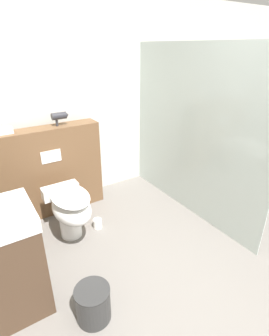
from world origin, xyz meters
TOP-DOWN VIEW (x-y plane):
  - ground_plane at (0.00, 0.00)m, footprint 12.00×12.00m
  - wall_back at (0.00, 2.43)m, footprint 8.00×0.06m
  - partition_panel at (-0.55, 2.19)m, footprint 1.22×0.25m
  - shower_glass at (0.88, 1.35)m, footprint 0.04×2.10m
  - toilet at (-0.56, 1.55)m, footprint 0.39×0.68m
  - hair_drier at (-0.36, 2.18)m, footprint 0.19×0.08m
  - spare_toilet_roll at (-0.26, 1.56)m, footprint 0.10×0.10m
  - waste_bin at (-0.76, 0.59)m, footprint 0.27×0.27m

SIDE VIEW (x-z plane):
  - ground_plane at x=0.00m, z-range 0.00..0.00m
  - spare_toilet_roll at x=-0.26m, z-range 0.00..0.11m
  - waste_bin at x=-0.76m, z-range 0.00..0.28m
  - toilet at x=-0.56m, z-range 0.09..0.65m
  - partition_panel at x=-0.55m, z-range 0.00..1.07m
  - shower_glass at x=0.88m, z-range 0.00..1.94m
  - hair_drier at x=-0.36m, z-range 1.10..1.25m
  - wall_back at x=0.00m, z-range 0.00..2.50m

